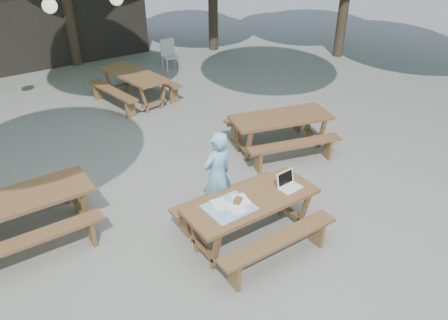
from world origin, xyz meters
TOP-DOWN VIEW (x-y plane):
  - ground at (0.00, 0.00)m, footprint 80.00×80.00m
  - pavilion at (0.50, 10.50)m, footprint 6.00×3.00m
  - main_picnic_table at (0.49, -0.75)m, footprint 2.00×1.58m
  - picnic_table_nw at (-2.26, 1.16)m, footprint 2.00×1.58m
  - picnic_table_ne at (2.69, 1.16)m, footprint 2.24×2.01m
  - picnic_table_far_e at (1.31, 5.19)m, footprint 1.86×2.13m
  - woman at (0.43, 0.05)m, footprint 0.59×0.42m
  - plastic_chair at (3.23, 6.91)m, footprint 0.48×0.48m
  - laptop at (1.12, -0.81)m, footprint 0.35×0.28m
  - tabletop_clutter at (0.14, -0.74)m, footprint 0.71×0.58m
  - paper_lanterns at (-0.19, 6.00)m, footprint 9.00×0.34m

SIDE VIEW (x-z plane):
  - ground at x=0.00m, z-range 0.00..0.00m
  - plastic_chair at x=3.23m, z-range -0.19..0.71m
  - main_picnic_table at x=0.49m, z-range 0.01..0.76m
  - picnic_table_nw at x=-2.26m, z-range 0.01..0.76m
  - picnic_table_ne at x=2.69m, z-range 0.01..0.76m
  - picnic_table_far_e at x=1.31m, z-range 0.01..0.76m
  - woman at x=0.43m, z-range 0.00..1.49m
  - tabletop_clutter at x=0.14m, z-range 0.72..0.80m
  - laptop at x=1.12m, z-range 0.69..0.93m
  - pavilion at x=0.50m, z-range 0.00..2.80m
  - paper_lanterns at x=-0.19m, z-range 2.21..2.59m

